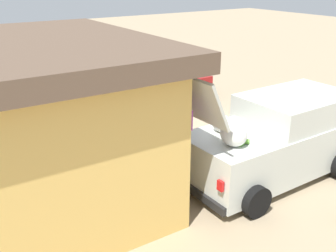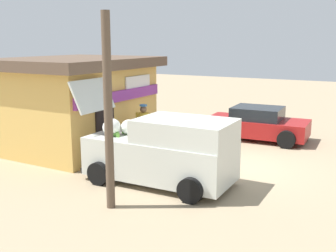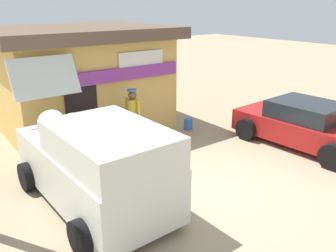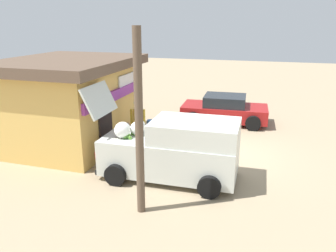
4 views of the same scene
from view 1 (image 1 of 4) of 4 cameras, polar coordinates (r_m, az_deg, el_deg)
name	(u,v)px [view 1 (image 1 of 4)]	position (r m, az deg, el deg)	size (l,w,h in m)	color
ground_plane	(235,132)	(11.84, 9.56, -0.83)	(60.00, 60.00, 0.00)	#9E896B
storefront_bar	(39,123)	(8.07, -18.07, 0.44)	(5.52, 4.47, 3.26)	#E0B259
delivery_van	(275,138)	(9.18, 15.12, -1.74)	(2.15, 4.50, 2.76)	silver
parked_sedan	(155,85)	(14.30, -1.82, 5.97)	(2.28, 3.97, 1.29)	maroon
vendor_standing	(150,124)	(9.48, -2.66, 0.31)	(0.39, 0.56, 1.75)	#4C4C51
customer_bending	(191,153)	(8.42, 3.30, -3.95)	(0.77, 0.57, 1.32)	#726047
unloaded_banana_pile	(141,217)	(7.50, -3.94, -12.93)	(0.68, 0.78, 0.43)	silver
paint_bucket	(98,129)	(11.59, -10.08, -0.38)	(0.28, 0.28, 0.36)	blue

